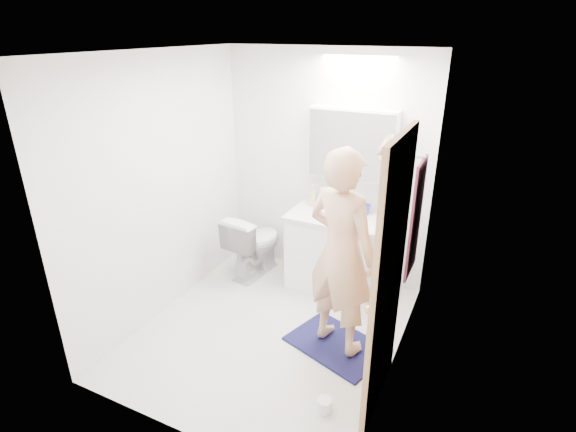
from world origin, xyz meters
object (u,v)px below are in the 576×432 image
Objects in this scene: toilet at (254,243)px; toothbrush_cup at (365,209)px; person at (341,253)px; soap_bottle_a at (313,195)px; soap_bottle_b at (328,199)px; toilet_paper_roll at (324,405)px; medicine_cabinet at (352,145)px; vanity_cabinet at (334,253)px.

toilet is 1.28m from toothbrush_cup.
soap_bottle_a is (-0.69, 1.06, 0.02)m from person.
person is at bearing -64.20° from soap_bottle_b.
toilet is 6.59× the size of toilet_paper_roll.
toilet_paper_roll is (0.28, -1.78, -0.82)m from toothbrush_cup.
toilet_paper_roll is (0.85, -1.77, -0.88)m from soap_bottle_a.
medicine_cabinet is 0.66m from toothbrush_cup.
toothbrush_cup is 1.98m from toilet_paper_roll.
soap_bottle_a reaches higher than toothbrush_cup.
toilet is 4.02× the size of soap_bottle_b.
vanity_cabinet is at bearing 108.18° from toilet_paper_roll.
medicine_cabinet reaches higher than toothbrush_cup.
soap_bottle_b is (-0.21, -0.03, -0.59)m from medicine_cabinet.
toothbrush_cup is at bearing 1.00° from soap_bottle_a.
medicine_cabinet is 1.21× the size of toilet.
soap_bottle_b is 1.67× the size of toothbrush_cup.
toilet is at bearing -155.19° from soap_bottle_a.
soap_bottle_b is (0.74, 0.30, 0.55)m from toilet.
person reaches higher than vanity_cabinet.
soap_bottle_a reaches higher than toilet_paper_roll.
toilet_paper_roll is at bearing -75.43° from medicine_cabinet.
toilet is 2.10m from toilet_paper_roll.
toilet_paper_roll is (0.53, -1.62, -0.34)m from vanity_cabinet.
medicine_cabinet is 8.00× the size of toilet_paper_roll.
soap_bottle_a is at bearing -179.00° from toothbrush_cup.
medicine_cabinet is 4.88× the size of soap_bottle_b.
soap_bottle_a is 0.17m from soap_bottle_b.
toothbrush_cup is (0.19, -0.05, -0.63)m from medicine_cabinet.
toilet is at bearing -172.67° from vanity_cabinet.
medicine_cabinet is (0.06, 0.21, 1.11)m from vanity_cabinet.
soap_bottle_a is at bearing -170.98° from medicine_cabinet.
person reaches higher than toilet.
toothbrush_cup is at bearing -65.03° from person.
soap_bottle_a is at bearing 115.74° from toilet_paper_roll.
soap_bottle_a is 2.08× the size of toothbrush_cup.
toilet is at bearing -158.19° from soap_bottle_b.
toilet is 6.71× the size of toothbrush_cup.
vanity_cabinet is 8.18× the size of toilet_paper_roll.
vanity_cabinet is 4.99× the size of soap_bottle_b.
medicine_cabinet reaches higher than vanity_cabinet.
vanity_cabinet is 1.13m from medicine_cabinet.
medicine_cabinet reaches higher than person.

